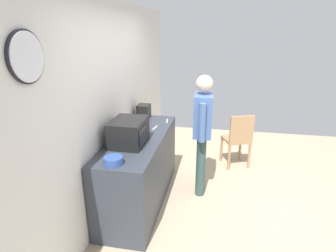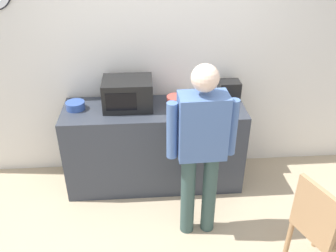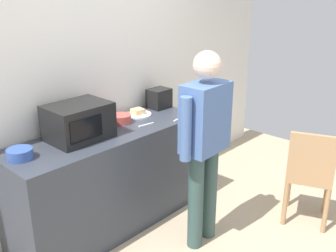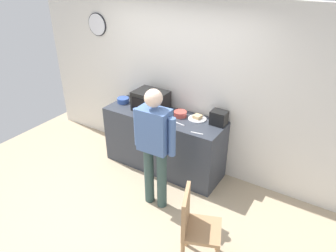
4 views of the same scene
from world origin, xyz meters
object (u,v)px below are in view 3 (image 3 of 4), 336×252
fork_utensil (179,119)px  sandwich_plate (138,113)px  salad_bowl (121,119)px  wooden_chair (310,173)px  toaster (159,98)px  cereal_bowl (20,154)px  microwave (79,122)px  spoon_utensil (146,125)px  person_standing (205,137)px

fork_utensil → sandwich_plate: bearing=116.6°
salad_bowl → wooden_chair: salad_bowl is taller
sandwich_plate → wooden_chair: sandwich_plate is taller
toaster → wooden_chair: (0.44, -1.49, -0.51)m
cereal_bowl → microwave: bearing=1.6°
fork_utensil → wooden_chair: fork_utensil is taller
microwave → spoon_utensil: (0.61, -0.17, -0.15)m
salad_bowl → fork_utensil: (0.45, -0.33, -0.04)m
fork_utensil → spoon_utensil: (-0.33, 0.11, 0.00)m
fork_utensil → toaster: bearing=71.3°
toaster → spoon_utensil: (-0.47, -0.29, -0.10)m
sandwich_plate → fork_utensil: bearing=-63.4°
person_standing → sandwich_plate: bearing=82.5°
wooden_chair → sandwich_plate: bearing=117.3°
toaster → fork_utensil: 0.43m
sandwich_plate → salad_bowl: (-0.26, -0.05, 0.02)m
toaster → cereal_bowl: bearing=-175.3°
salad_bowl → spoon_utensil: salad_bowl is taller
sandwich_plate → wooden_chair: bearing=-62.7°
person_standing → microwave: bearing=127.3°
sandwich_plate → cereal_bowl: size_ratio=1.38×
toaster → spoon_utensil: bearing=-148.3°
microwave → salad_bowl: microwave is taller
microwave → spoon_utensil: bearing=-15.9°
sandwich_plate → spoon_utensil: bearing=-118.7°
microwave → wooden_chair: bearing=-42.3°
salad_bowl → person_standing: (0.14, -0.87, 0.02)m
wooden_chair → microwave: bearing=137.7°
toaster → person_standing: 1.05m
sandwich_plate → wooden_chair: (0.76, -1.47, -0.43)m
fork_utensil → person_standing: size_ratio=0.10×
spoon_utensil → wooden_chair: size_ratio=0.18×
sandwich_plate → spoon_utensil: size_ratio=1.56×
microwave → fork_utensil: bearing=-16.6°
toaster → person_standing: (-0.44, -0.95, -0.05)m
sandwich_plate → toaster: (0.32, 0.02, 0.08)m
fork_utensil → spoon_utensil: size_ratio=1.00×
microwave → wooden_chair: 2.12m
cereal_bowl → wooden_chair: bearing=-33.6°
salad_bowl → fork_utensil: salad_bowl is taller
microwave → cereal_bowl: 0.55m
cereal_bowl → spoon_utensil: (1.14, -0.16, -0.04)m
sandwich_plate → fork_utensil: 0.42m
sandwich_plate → fork_utensil: size_ratio=1.56×
spoon_utensil → person_standing: 0.66m
spoon_utensil → microwave: bearing=164.1°
microwave → spoon_utensil: 0.65m
spoon_utensil → wooden_chair: (0.91, -1.20, -0.41)m
salad_bowl → cereal_bowl: bearing=-176.7°
microwave → wooden_chair: (1.51, -1.38, -0.56)m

